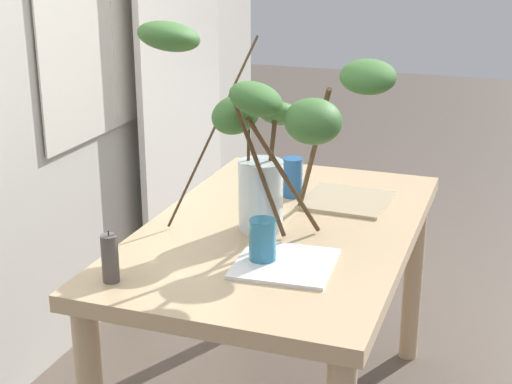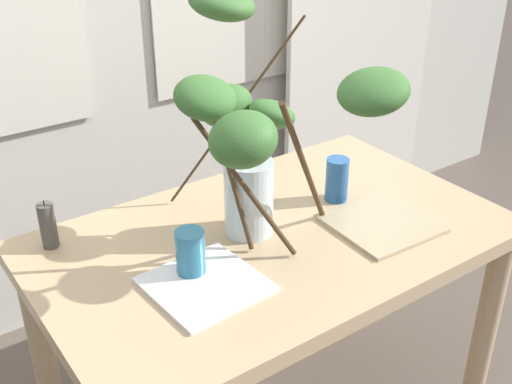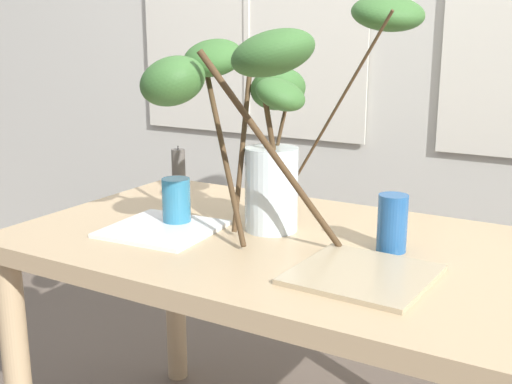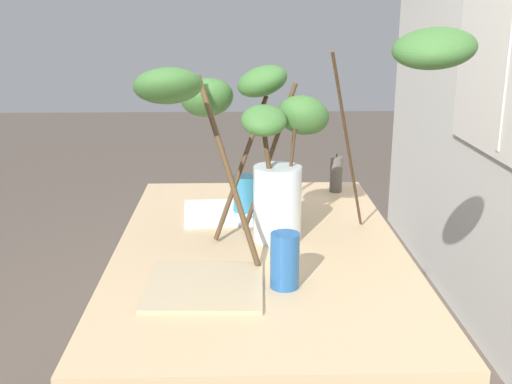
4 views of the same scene
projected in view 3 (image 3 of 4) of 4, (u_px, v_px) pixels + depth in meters
The scene contains 8 objects.
back_wall_with_windows at pixel (413, 10), 2.33m from camera, with size 4.71×0.14×2.63m.
dining_table at pixel (277, 276), 1.65m from camera, with size 1.33×0.81×0.74m.
vase_with_branches at pixel (280, 95), 1.61m from camera, with size 0.58×0.91×0.63m.
drinking_glass_blue_left at pixel (176, 202), 1.72m from camera, with size 0.08×0.08×0.13m, color teal.
drinking_glass_blue_right at pixel (392, 223), 1.51m from camera, with size 0.07×0.07×0.14m, color #235693.
plate_square_left at pixel (163, 229), 1.68m from camera, with size 0.27×0.27×0.01m, color white.
plate_square_right at pixel (363, 274), 1.36m from camera, with size 0.28×0.28×0.01m, color tan.
pillar_candle at pixel (179, 169), 2.12m from camera, with size 0.05×0.05×0.14m.
Camera 3 is at (0.74, -1.36, 1.24)m, focal length 45.15 mm.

